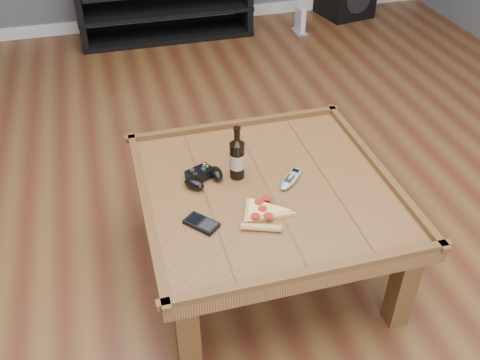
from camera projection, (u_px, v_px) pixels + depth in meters
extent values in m
plane|color=#4E2616|center=(264.00, 266.00, 2.41)|extent=(6.00, 6.00, 0.00)
cube|color=silver|center=(162.00, 19.00, 4.66)|extent=(5.00, 0.02, 0.10)
cube|color=#4F2B16|center=(267.00, 194.00, 2.15)|extent=(1.00, 1.00, 0.06)
cube|color=#462A12|center=(188.00, 335.00, 1.88)|extent=(0.08, 0.08, 0.39)
cube|color=#462A12|center=(402.00, 287.00, 2.06)|extent=(0.08, 0.08, 0.39)
cube|color=#462A12|center=(154.00, 191.00, 2.52)|extent=(0.08, 0.08, 0.39)
cube|color=#462A12|center=(320.00, 164.00, 2.70)|extent=(0.08, 0.08, 0.39)
cube|color=#462A12|center=(236.00, 124.00, 2.50)|extent=(1.03, 0.03, 0.03)
cube|color=#462A12|center=(312.00, 273.00, 1.75)|extent=(1.03, 0.03, 0.03)
cube|color=#462A12|center=(378.00, 166.00, 2.23)|extent=(0.03, 1.03, 0.03)
cube|color=#462A12|center=(146.00, 206.00, 2.02)|extent=(0.03, 1.03, 0.03)
cube|color=black|center=(165.00, 8.00, 4.37)|extent=(1.40, 0.45, 0.03)
cube|color=black|center=(167.00, 33.00, 4.50)|extent=(1.40, 0.45, 0.04)
cube|color=black|center=(80.00, 13.00, 4.22)|extent=(0.05, 0.44, 0.50)
cylinder|color=black|center=(237.00, 160.00, 2.14)|extent=(0.06, 0.06, 0.16)
cone|color=black|center=(237.00, 141.00, 2.09)|extent=(0.06, 0.06, 0.03)
cylinder|color=black|center=(237.00, 135.00, 2.07)|extent=(0.02, 0.02, 0.06)
cylinder|color=black|center=(237.00, 128.00, 2.05)|extent=(0.03, 0.03, 0.01)
cylinder|color=tan|center=(237.00, 160.00, 2.14)|extent=(0.06, 0.06, 0.07)
cube|color=black|center=(200.00, 174.00, 2.17)|extent=(0.12, 0.10, 0.04)
ellipsoid|color=black|center=(194.00, 184.00, 2.12)|extent=(0.10, 0.10, 0.04)
ellipsoid|color=black|center=(216.00, 173.00, 2.17)|extent=(0.05, 0.09, 0.04)
cylinder|color=black|center=(192.00, 171.00, 2.15)|extent=(0.02, 0.02, 0.01)
cylinder|color=black|center=(203.00, 169.00, 2.15)|extent=(0.02, 0.02, 0.01)
cylinder|color=yellow|center=(204.00, 164.00, 2.18)|extent=(0.01, 0.01, 0.01)
cylinder|color=red|center=(208.00, 164.00, 2.18)|extent=(0.01, 0.01, 0.01)
cylinder|color=#0C33CC|center=(204.00, 166.00, 2.17)|extent=(0.01, 0.01, 0.01)
cylinder|color=#0C9919|center=(207.00, 166.00, 2.17)|extent=(0.01, 0.01, 0.01)
cylinder|color=tan|center=(261.00, 227.00, 1.93)|extent=(0.15, 0.08, 0.03)
cylinder|color=#AD1916|center=(256.00, 216.00, 1.97)|extent=(0.03, 0.03, 0.00)
cylinder|color=#AD1916|center=(269.00, 216.00, 1.97)|extent=(0.03, 0.03, 0.00)
cylinder|color=#AD1916|center=(263.00, 209.00, 2.00)|extent=(0.03, 0.03, 0.00)
cylinder|color=#AD1916|center=(259.00, 202.00, 2.03)|extent=(0.03, 0.03, 0.00)
cylinder|color=#AD1916|center=(267.00, 198.00, 2.05)|extent=(0.03, 0.03, 0.00)
cube|color=black|center=(202.00, 223.00, 1.95)|extent=(0.13, 0.14, 0.02)
cube|color=black|center=(195.00, 219.00, 1.96)|extent=(0.07, 0.07, 0.00)
cube|color=black|center=(208.00, 225.00, 1.93)|extent=(0.08, 0.08, 0.00)
ellipsoid|color=gray|center=(291.00, 179.00, 2.16)|extent=(0.15, 0.16, 0.02)
cube|color=black|center=(296.00, 171.00, 2.19)|extent=(0.03, 0.03, 0.00)
cube|color=black|center=(289.00, 178.00, 2.15)|extent=(0.06, 0.06, 0.00)
cube|color=gray|center=(299.00, 32.00, 4.55)|extent=(0.09, 0.17, 0.01)
cube|color=silver|center=(300.00, 20.00, 4.49)|extent=(0.04, 0.15, 0.20)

